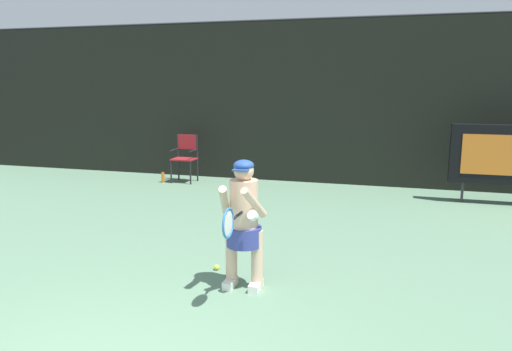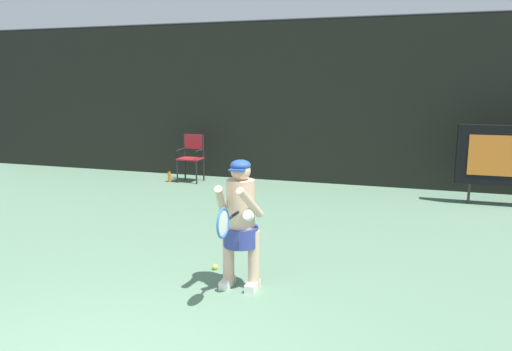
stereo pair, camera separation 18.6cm
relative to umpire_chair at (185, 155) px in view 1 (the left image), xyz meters
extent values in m
cube|color=black|center=(2.58, 0.76, 1.18)|extent=(18.00, 0.12, 3.60)
cylinder|color=#38383D|center=(2.58, 0.76, 3.01)|extent=(18.00, 0.05, 0.05)
cylinder|color=#2D2D33|center=(5.92, -0.36, -0.42)|extent=(0.05, 0.05, 0.40)
cylinder|color=black|center=(-0.24, -0.27, -0.36)|extent=(0.04, 0.04, 0.52)
cylinder|color=black|center=(0.24, -0.27, -0.36)|extent=(0.04, 0.04, 0.52)
cylinder|color=black|center=(-0.24, 0.13, -0.36)|extent=(0.04, 0.04, 0.52)
cylinder|color=black|center=(0.24, 0.13, -0.36)|extent=(0.04, 0.04, 0.52)
cube|color=maroon|center=(0.00, -0.07, -0.08)|extent=(0.52, 0.44, 0.03)
cylinder|color=black|center=(-0.24, 0.13, 0.18)|extent=(0.04, 0.04, 0.56)
cylinder|color=black|center=(0.24, 0.13, 0.18)|extent=(0.04, 0.04, 0.56)
cube|color=maroon|center=(0.00, 0.13, 0.29)|extent=(0.48, 0.02, 0.34)
cylinder|color=black|center=(-0.24, -0.07, 0.12)|extent=(0.04, 0.44, 0.04)
cylinder|color=black|center=(0.24, -0.07, 0.12)|extent=(0.04, 0.44, 0.04)
cylinder|color=orange|center=(-0.46, -0.25, -0.50)|extent=(0.07, 0.07, 0.24)
cylinder|color=black|center=(-0.46, -0.25, -0.37)|extent=(0.03, 0.03, 0.03)
cube|color=white|center=(2.96, -5.40, -0.57)|extent=(0.11, 0.26, 0.09)
cube|color=white|center=(3.26, -5.40, -0.57)|extent=(0.11, 0.26, 0.09)
cylinder|color=#DBB293|center=(2.96, -5.35, -0.28)|extent=(0.13, 0.13, 0.67)
cylinder|color=#DBB293|center=(3.26, -5.35, -0.28)|extent=(0.13, 0.13, 0.67)
cylinder|color=navy|center=(3.11, -5.35, -0.02)|extent=(0.39, 0.39, 0.22)
cylinder|color=#DBB293|center=(3.11, -5.35, 0.33)|extent=(0.31, 0.31, 0.56)
sphere|color=#DBB293|center=(3.11, -5.35, 0.71)|extent=(0.22, 0.22, 0.22)
ellipsoid|color=#284C93|center=(3.11, -5.35, 0.77)|extent=(0.22, 0.22, 0.12)
cube|color=#284C93|center=(3.11, -5.45, 0.74)|extent=(0.17, 0.12, 0.02)
cylinder|color=#DBB293|center=(2.95, -5.51, 0.41)|extent=(0.19, 0.45, 0.41)
cylinder|color=#DBB293|center=(3.28, -5.51, 0.41)|extent=(0.19, 0.45, 0.41)
cylinder|color=white|center=(3.30, -5.63, 0.30)|extent=(0.13, 0.13, 0.11)
cylinder|color=black|center=(3.13, -5.63, 0.29)|extent=(0.03, 0.28, 0.03)
torus|color=#2D67B2|center=(3.13, -5.93, 0.29)|extent=(0.02, 0.31, 0.31)
ellipsoid|color=silver|center=(3.13, -5.93, 0.29)|extent=(0.01, 0.26, 0.26)
sphere|color=#CCDB3D|center=(2.63, -4.96, -0.58)|extent=(0.07, 0.07, 0.07)
camera|label=1|loc=(4.71, -10.37, 1.66)|focal=34.80mm
camera|label=2|loc=(4.88, -10.32, 1.66)|focal=34.80mm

